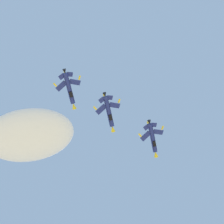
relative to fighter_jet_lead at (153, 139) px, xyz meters
name	(u,v)px	position (x,y,z in m)	size (l,w,h in m)	color
cloud_near_formation	(28,135)	(-77.72, 34.52, 105.76)	(60.29, 36.56, 19.24)	white
fighter_jet_lead	(153,139)	(0.00, 0.00, 0.00)	(10.30, 15.93, 4.64)	navy
fighter_jet_left_wing	(109,112)	(-14.46, -14.79, -2.27)	(10.33, 15.93, 4.59)	navy
fighter_jet_right_wing	(69,89)	(-27.46, -25.35, 0.73)	(10.33, 15.93, 4.60)	navy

